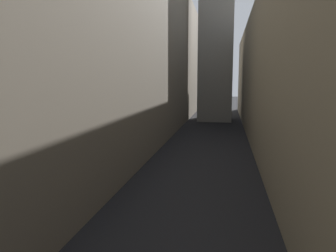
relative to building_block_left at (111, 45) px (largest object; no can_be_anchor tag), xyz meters
name	(u,v)px	position (x,y,z in m)	size (l,w,h in m)	color
ground_plane	(205,150)	(12.32, -2.00, -12.69)	(264.00, 264.00, 0.00)	black
building_block_left	(111,45)	(0.00, 0.00, 0.00)	(13.64, 108.00, 25.38)	#756B5B
building_block_right	(312,74)	(24.37, 0.00, -3.64)	(13.10, 108.00, 18.10)	gray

